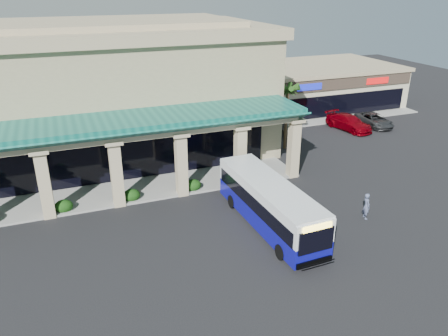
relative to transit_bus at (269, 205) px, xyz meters
name	(u,v)px	position (x,y,z in m)	size (l,w,h in m)	color
ground	(250,220)	(-0.81, 1.00, -1.48)	(110.00, 110.00, 0.00)	black
main_building	(88,91)	(-8.81, 17.00, 4.20)	(30.80, 14.80, 11.35)	tan
arcade	(105,160)	(-8.81, 7.80, 1.37)	(30.00, 6.20, 5.70)	#0E5950
strip_mall	(303,86)	(17.19, 25.00, 0.97)	(22.50, 12.50, 4.90)	beige
palm_0	(287,114)	(7.69, 12.00, 1.82)	(2.40, 2.40, 6.60)	#19390F
palm_1	(280,109)	(8.69, 15.00, 1.42)	(2.40, 2.40, 5.80)	#19390F
broadleaf_tree	(241,103)	(6.69, 20.00, 0.93)	(2.60, 2.60, 4.81)	#12350C
transit_bus	(269,205)	(0.00, 0.00, 0.00)	(2.46, 10.57, 2.95)	#0E0E98
pedestrian	(366,206)	(6.31, -1.41, -0.59)	(0.64, 0.42, 1.77)	#505A7A
car_silver	(291,127)	(10.41, 15.72, -0.78)	(1.64, 4.09, 1.39)	#A1A2A6
car_red	(349,122)	(16.56, 14.57, -0.70)	(2.16, 5.32, 1.54)	maroon
car_gray	(374,120)	(19.84, 14.61, -0.81)	(2.23, 4.83, 1.34)	#313234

